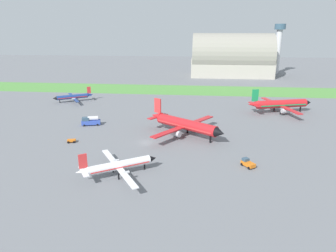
# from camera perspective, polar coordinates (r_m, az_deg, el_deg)

# --- Properties ---
(ground_plane) EXTENTS (600.00, 600.00, 0.00)m
(ground_plane) POSITION_cam_1_polar(r_m,az_deg,el_deg) (92.71, -4.10, -3.11)
(ground_plane) COLOR slate
(grass_taxiway_strip) EXTENTS (360.00, 28.00, 0.08)m
(grass_taxiway_strip) POSITION_cam_1_polar(r_m,az_deg,el_deg) (173.47, 0.75, 6.80)
(grass_taxiway_strip) COLOR #549342
(grass_taxiway_strip) RESTS_ON ground_plane
(airplane_midfield_jet) EXTENTS (25.66, 25.48, 10.49)m
(airplane_midfield_jet) POSITION_cam_1_polar(r_m,az_deg,el_deg) (97.48, 3.16, 0.31)
(airplane_midfield_jet) COLOR red
(airplane_midfield_jet) RESTS_ON ground_plane
(airplane_foreground_turboprop) EXTENTS (17.48, 19.97, 6.86)m
(airplane_foreground_turboprop) POSITION_cam_1_polar(r_m,az_deg,el_deg) (72.66, -9.29, -7.25)
(airplane_foreground_turboprop) COLOR white
(airplane_foreground_turboprop) RESTS_ON ground_plane
(airplane_taxiing_turboprop) EXTENTS (16.62, 19.03, 6.49)m
(airplane_taxiing_turboprop) POSITION_cam_1_polar(r_m,az_deg,el_deg) (150.96, -17.25, 5.25)
(airplane_taxiing_turboprop) COLOR navy
(airplane_taxiing_turboprop) RESTS_ON ground_plane
(airplane_parked_jet_far) EXTENTS (27.51, 27.79, 10.07)m
(airplane_parked_jet_far) POSITION_cam_1_polar(r_m,az_deg,el_deg) (132.62, 20.19, 3.87)
(airplane_parked_jet_far) COLOR red
(airplane_parked_jet_far) RESTS_ON ground_plane
(fuel_truck_near_gate) EXTENTS (6.90, 4.04, 3.29)m
(fuel_truck_near_gate) POSITION_cam_1_polar(r_m,az_deg,el_deg) (112.11, -14.23, 0.94)
(fuel_truck_near_gate) COLOR #334FB2
(fuel_truck_near_gate) RESTS_ON ground_plane
(pushback_tug_midfield) EXTENTS (3.53, 3.98, 1.95)m
(pushback_tug_midfield) POSITION_cam_1_polar(r_m,az_deg,el_deg) (79.21, 14.64, -6.71)
(pushback_tug_midfield) COLOR orange
(pushback_tug_midfield) RESTS_ON ground_plane
(baggage_cart_by_runway) EXTENTS (2.78, 2.35, 0.90)m
(baggage_cart_by_runway) POSITION_cam_1_polar(r_m,az_deg,el_deg) (97.05, -17.56, -2.60)
(baggage_cart_by_runway) COLOR orange
(baggage_cart_by_runway) RESTS_ON ground_plane
(hangar_distant) EXTENTS (56.65, 28.96, 29.92)m
(hangar_distant) POSITION_cam_1_polar(r_m,az_deg,el_deg) (227.42, 11.79, 12.29)
(hangar_distant) COLOR #B2AD9E
(hangar_distant) RESTS_ON ground_plane
(control_tower) EXTENTS (8.00, 8.00, 36.29)m
(control_tower) POSITION_cam_1_polar(r_m,az_deg,el_deg) (251.51, 19.89, 14.09)
(control_tower) COLOR silver
(control_tower) RESTS_ON ground_plane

